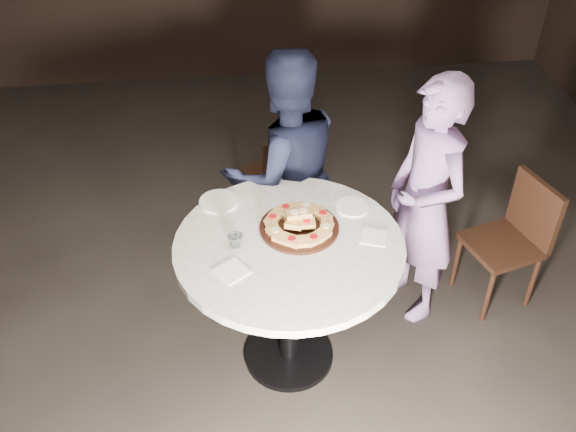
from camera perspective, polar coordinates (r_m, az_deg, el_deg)
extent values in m
plane|color=black|center=(3.87, 0.52, -10.62)|extent=(7.00, 7.00, 0.00)
cylinder|color=black|center=(3.76, 0.09, -12.19)|extent=(0.62, 0.62, 0.03)
cylinder|color=black|center=(3.45, 0.10, -7.83)|extent=(0.13, 0.13, 0.79)
cylinder|color=silver|center=(3.17, 0.10, -2.73)|extent=(1.40, 1.40, 0.05)
cylinder|color=black|center=(3.23, 1.00, -1.03)|extent=(0.50, 0.50, 0.02)
cube|color=#BC8C48|center=(3.27, 3.10, 0.05)|extent=(0.10, 0.11, 0.04)
cylinder|color=#AE0D13|center=(3.26, 3.11, 0.30)|extent=(0.05, 0.05, 0.01)
cube|color=#BC8C48|center=(3.31, 2.46, 0.49)|extent=(0.11, 0.10, 0.04)
cube|color=#BC8C48|center=(3.32, 1.62, 0.75)|extent=(0.10, 0.10, 0.04)
cylinder|color=beige|center=(3.31, 1.62, 1.00)|extent=(0.05, 0.05, 0.01)
cube|color=#BC8C48|center=(3.32, 0.69, 0.79)|extent=(0.09, 0.08, 0.04)
cube|color=#BC8C48|center=(3.31, -0.20, 0.62)|extent=(0.10, 0.09, 0.04)
cylinder|color=#AE0D13|center=(3.30, -0.20, 0.86)|extent=(0.05, 0.05, 0.01)
cube|color=#BC8C48|center=(3.28, -0.92, 0.24)|extent=(0.10, 0.11, 0.04)
cube|color=#BC8C48|center=(3.25, -1.36, -0.29)|extent=(0.10, 0.11, 0.04)
cylinder|color=#AE0D13|center=(3.24, -1.36, -0.04)|extent=(0.05, 0.05, 0.01)
cube|color=#BC8C48|center=(3.20, -1.45, -0.89)|extent=(0.08, 0.09, 0.04)
cube|color=#BC8C48|center=(3.16, -1.16, -1.48)|extent=(0.10, 0.11, 0.04)
cylinder|color=beige|center=(3.15, -1.17, -1.23)|extent=(0.05, 0.05, 0.01)
cube|color=#BC8C48|center=(3.13, -0.53, -1.96)|extent=(0.11, 0.10, 0.04)
cube|color=#BC8C48|center=(3.11, 0.36, -2.25)|extent=(0.11, 0.10, 0.04)
cylinder|color=#AE0D13|center=(3.10, 0.36, -2.00)|extent=(0.05, 0.05, 0.01)
cube|color=#BC8C48|center=(3.11, 1.35, -2.30)|extent=(0.09, 0.07, 0.04)
cube|color=#BC8C48|center=(3.13, 2.29, -2.09)|extent=(0.11, 0.10, 0.04)
cylinder|color=#AE0D13|center=(3.11, 2.30, -1.84)|extent=(0.05, 0.05, 0.01)
cube|color=#BC8C48|center=(3.16, 3.01, -1.68)|extent=(0.11, 0.10, 0.04)
cube|color=#BC8C48|center=(3.19, 3.41, -1.12)|extent=(0.09, 0.10, 0.04)
cylinder|color=beige|center=(3.18, 3.42, -0.87)|extent=(0.05, 0.05, 0.01)
cube|color=#BC8C48|center=(3.24, 3.44, -0.51)|extent=(0.07, 0.09, 0.04)
cube|color=#BC8C48|center=(3.23, 1.49, 0.07)|extent=(0.08, 0.09, 0.04)
cylinder|color=#2D6B1E|center=(3.22, 1.49, 0.32)|extent=(0.05, 0.05, 0.01)
cube|color=#BC8C48|center=(3.22, 0.38, -0.02)|extent=(0.10, 0.09, 0.03)
cylinder|color=beige|center=(3.21, 0.38, 0.23)|extent=(0.05, 0.05, 0.01)
cube|color=#BC8C48|center=(3.17, 0.53, -0.73)|extent=(0.10, 0.09, 0.04)
cylinder|color=orange|center=(3.16, 0.53, -0.47)|extent=(0.05, 0.05, 0.01)
cube|color=#BC8C48|center=(3.18, 1.66, -0.63)|extent=(0.09, 0.07, 0.04)
cylinder|color=#AE0D13|center=(3.17, 1.66, -0.38)|extent=(0.04, 0.04, 0.01)
cube|color=#BC8C48|center=(3.19, 1.36, 0.22)|extent=(0.09, 0.07, 0.04)
cylinder|color=beige|center=(3.18, 1.37, 0.47)|extent=(0.04, 0.04, 0.01)
cube|color=#BC8C48|center=(3.18, 0.58, 0.09)|extent=(0.09, 0.07, 0.04)
cylinder|color=beige|center=(3.17, 0.59, 0.34)|extent=(0.04, 0.04, 0.01)
cylinder|color=white|center=(3.43, -6.17, 1.30)|extent=(0.27, 0.27, 0.01)
cylinder|color=white|center=(3.39, 5.72, 0.82)|extent=(0.19, 0.19, 0.01)
imported|color=silver|center=(3.13, -4.67, -2.20)|extent=(0.08, 0.08, 0.07)
cube|color=white|center=(3.01, -5.00, -4.91)|extent=(0.19, 0.19, 0.01)
cube|color=white|center=(3.21, 7.66, -1.87)|extent=(0.16, 0.16, 0.01)
cube|color=black|center=(4.42, -1.07, 3.65)|extent=(0.49, 0.49, 0.04)
cube|color=black|center=(4.17, 0.12, 4.64)|extent=(0.36, 0.18, 0.40)
cylinder|color=black|center=(4.72, -0.24, 3.15)|extent=(0.04, 0.04, 0.40)
cylinder|color=black|center=(4.60, -3.76, 2.02)|extent=(0.04, 0.04, 0.40)
cylinder|color=black|center=(4.49, 1.74, 1.08)|extent=(0.04, 0.04, 0.40)
cylinder|color=black|center=(4.37, -1.91, -0.17)|extent=(0.04, 0.04, 0.40)
cube|color=black|center=(4.03, 18.38, -2.50)|extent=(0.47, 0.47, 0.04)
cube|color=black|center=(4.03, 21.07, 0.43)|extent=(0.14, 0.38, 0.41)
cylinder|color=black|center=(4.17, 14.73, -3.87)|extent=(0.04, 0.04, 0.41)
cylinder|color=black|center=(3.99, 17.37, -6.74)|extent=(0.04, 0.04, 0.41)
cylinder|color=black|center=(4.34, 18.25, -2.68)|extent=(0.04, 0.04, 0.41)
cylinder|color=black|center=(4.18, 20.93, -5.36)|extent=(0.04, 0.04, 0.41)
imported|color=black|center=(3.79, -0.35, 3.84)|extent=(0.88, 0.76, 1.55)
imported|color=#866DAB|center=(3.64, 12.12, 1.07)|extent=(0.52, 0.64, 1.53)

